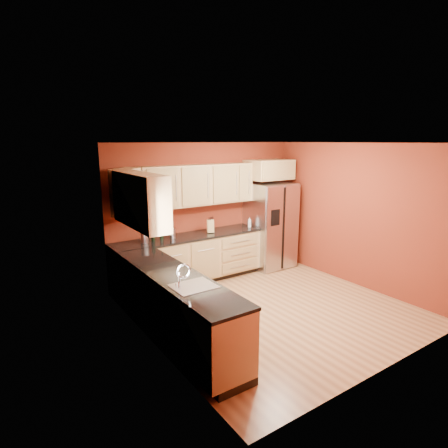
{
  "coord_description": "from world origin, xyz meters",
  "views": [
    {
      "loc": [
        -3.74,
        -4.2,
        2.63
      ],
      "look_at": [
        -0.31,
        0.9,
        1.26
      ],
      "focal_mm": 30.0,
      "sensor_mm": 36.0,
      "label": 1
    }
  ],
  "objects": [
    {
      "name": "canister_left",
      "position": [
        -0.87,
        1.71,
        1.01
      ],
      "size": [
        0.13,
        0.13,
        0.17
      ],
      "primitive_type": "cylinder",
      "rotation": [
        0.0,
        0.0,
        -0.31
      ],
      "color": "#B7B7BC",
      "rests_on": "countertop_back"
    },
    {
      "name": "wall_right",
      "position": [
        2.0,
        0.0,
        1.3
      ],
      "size": [
        0.04,
        4.0,
        2.6
      ],
      "primitive_type": "cube",
      "color": "maroon",
      "rests_on": "floor"
    },
    {
      "name": "soap_dispenser",
      "position": [
        0.8,
        1.62,
        1.02
      ],
      "size": [
        0.08,
        0.08,
        0.2
      ],
      "primitive_type": "cylinder",
      "rotation": [
        0.0,
        0.0,
        0.18
      ],
      "color": "silver",
      "rests_on": "countertop_back"
    },
    {
      "name": "upper_cabinets_back",
      "position": [
        -0.25,
        1.83,
        1.83
      ],
      "size": [
        2.3,
        0.33,
        0.75
      ],
      "primitive_type": "cube",
      "color": "tan",
      "rests_on": "wall_back"
    },
    {
      "name": "base_cabinets_back",
      "position": [
        -0.55,
        1.7,
        0.44
      ],
      "size": [
        2.9,
        0.6,
        0.88
      ],
      "primitive_type": "cube",
      "color": "tan",
      "rests_on": "floor"
    },
    {
      "name": "refrigerator",
      "position": [
        1.35,
        1.62,
        0.89
      ],
      "size": [
        0.9,
        0.75,
        1.78
      ],
      "primitive_type": "cube",
      "color": "#B7B7BC",
      "rests_on": "floor"
    },
    {
      "name": "sink_faucet",
      "position": [
        -1.69,
        -0.5,
        1.07
      ],
      "size": [
        0.5,
        0.42,
        0.3
      ],
      "primitive_type": null,
      "color": "silver",
      "rests_on": "countertop_left"
    },
    {
      "name": "wine_bottle_b",
      "position": [
        -1.25,
        1.7,
        1.07
      ],
      "size": [
        0.07,
        0.07,
        0.3
      ],
      "primitive_type": null,
      "rotation": [
        0.0,
        0.0,
        -0.07
      ],
      "color": "black",
      "rests_on": "countertop_back"
    },
    {
      "name": "countertop_back",
      "position": [
        -0.55,
        1.69,
        0.9
      ],
      "size": [
        2.9,
        0.62,
        0.04
      ],
      "primitive_type": "cube",
      "color": "black",
      "rests_on": "base_cabinets_back"
    },
    {
      "name": "wall_front",
      "position": [
        0.0,
        -2.0,
        1.3
      ],
      "size": [
        4.0,
        0.04,
        2.6
      ],
      "primitive_type": "cube",
      "color": "maroon",
      "rests_on": "floor"
    },
    {
      "name": "wine_bottle_a",
      "position": [
        -1.08,
        1.73,
        1.07
      ],
      "size": [
        0.07,
        0.07,
        0.29
      ],
      "primitive_type": null,
      "rotation": [
        0.0,
        0.0,
        -0.09
      ],
      "color": "black",
      "rests_on": "countertop_back"
    },
    {
      "name": "floor",
      "position": [
        0.0,
        0.0,
        0.0
      ],
      "size": [
        4.0,
        4.0,
        0.0
      ],
      "primitive_type": "plane",
      "color": "brown",
      "rests_on": "ground"
    },
    {
      "name": "base_cabinets_left",
      "position": [
        -1.7,
        0.0,
        0.44
      ],
      "size": [
        0.6,
        2.8,
        0.88
      ],
      "primitive_type": "cube",
      "color": "tan",
      "rests_on": "floor"
    },
    {
      "name": "wall_back",
      "position": [
        0.0,
        2.0,
        1.3
      ],
      "size": [
        4.0,
        0.04,
        2.6
      ],
      "primitive_type": "cube",
      "color": "maroon",
      "rests_on": "floor"
    },
    {
      "name": "countertop_left",
      "position": [
        -1.69,
        0.0,
        0.9
      ],
      "size": [
        0.62,
        2.8,
        0.04
      ],
      "primitive_type": "cube",
      "color": "black",
      "rests_on": "base_cabinets_left"
    },
    {
      "name": "wall_left",
      "position": [
        -2.0,
        0.0,
        1.3
      ],
      "size": [
        0.04,
        4.0,
        2.6
      ],
      "primitive_type": "cube",
      "color": "maroon",
      "rests_on": "floor"
    },
    {
      "name": "window",
      "position": [
        -1.98,
        -0.5,
        1.55
      ],
      "size": [
        0.03,
        0.9,
        1.0
      ],
      "primitive_type": "cube",
      "color": "white",
      "rests_on": "wall_left"
    },
    {
      "name": "upper_cabinets_left",
      "position": [
        -1.83,
        0.72,
        1.83
      ],
      "size": [
        0.33,
        1.35,
        0.75
      ],
      "primitive_type": "cube",
      "color": "tan",
      "rests_on": "wall_left"
    },
    {
      "name": "canister_right",
      "position": [
        -1.42,
        1.68,
        1.03
      ],
      "size": [
        0.18,
        0.18,
        0.22
      ],
      "primitive_type": "cylinder",
      "rotation": [
        0.0,
        0.0,
        0.42
      ],
      "color": "#B7B7BC",
      "rests_on": "countertop_back"
    },
    {
      "name": "knife_block",
      "position": [
        -0.09,
        1.68,
        1.04
      ],
      "size": [
        0.16,
        0.15,
        0.25
      ],
      "primitive_type": "cube",
      "rotation": [
        0.0,
        0.0,
        -0.43
      ],
      "color": "tan",
      "rests_on": "countertop_back"
    },
    {
      "name": "over_fridge_cabinet",
      "position": [
        1.35,
        1.7,
        2.05
      ],
      "size": [
        0.92,
        0.6,
        0.4
      ],
      "primitive_type": "cube",
      "color": "tan",
      "rests_on": "wall_back"
    },
    {
      "name": "ceiling",
      "position": [
        0.0,
        0.0,
        2.6
      ],
      "size": [
        4.0,
        4.0,
        0.0
      ],
      "primitive_type": "plane",
      "color": "silver",
      "rests_on": "wall_back"
    },
    {
      "name": "corner_upper_cabinet",
      "position": [
        -1.67,
        1.67,
        1.83
      ],
      "size": [
        0.67,
        0.67,
        0.75
      ],
      "primitive_type": "cube",
      "rotation": [
        0.0,
        0.0,
        0.79
      ],
      "color": "tan",
      "rests_on": "wall_back"
    }
  ]
}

